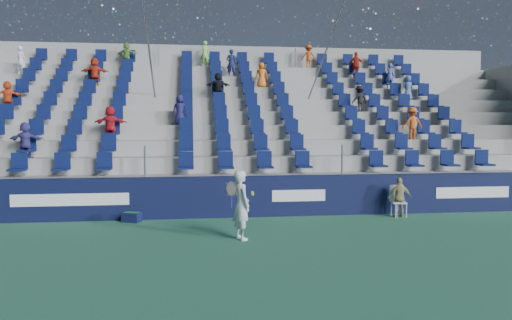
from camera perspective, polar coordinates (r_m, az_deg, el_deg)
The scene contains 7 objects.
ground at distance 11.78m, azimuth 0.80°, elevation -9.24°, with size 70.00×70.00×0.00m, color #307050.
sponsor_wall at distance 14.74m, azimuth -0.94°, elevation -4.18°, with size 24.00×0.32×1.20m.
grandstand at distance 19.66m, azimuth -2.64°, elevation 2.36°, with size 24.00×8.17×6.63m.
tennis_player at distance 11.80m, azimuth -1.71°, elevation -5.13°, with size 0.69×0.70×1.65m.
line_judge_chair at distance 15.40m, azimuth 15.88°, elevation -4.26°, with size 0.47×0.49×0.92m.
line_judge at distance 15.26m, azimuth 16.10°, elevation -4.12°, with size 0.69×0.29×1.17m, color tan.
ball_bin at distance 14.42m, azimuth -14.02°, elevation -6.30°, with size 0.57×0.48×0.27m.
Camera 1 is at (-1.64, -11.34, 2.70)m, focal length 35.00 mm.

